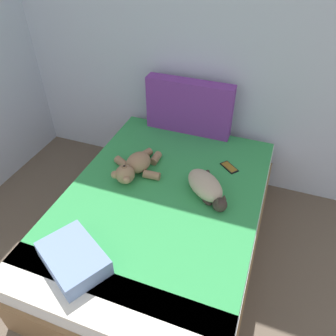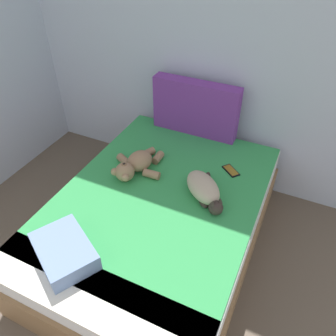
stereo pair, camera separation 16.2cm
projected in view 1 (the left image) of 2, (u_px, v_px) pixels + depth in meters
wall_back at (229, 45)px, 2.59m from camera, size 3.97×0.06×2.58m
bed at (162, 223)px, 2.50m from camera, size 1.41×1.97×0.55m
patterned_cushion at (189, 107)px, 2.85m from camera, size 0.76×0.13×0.48m
cat at (207, 187)px, 2.30m from camera, size 0.38×0.41×0.15m
teddy_bear at (135, 166)px, 2.49m from camera, size 0.41×0.48×0.16m
cell_phone at (229, 167)px, 2.58m from camera, size 0.16×0.15×0.01m
throw_pillow at (74, 258)px, 1.86m from camera, size 0.49×0.44×0.11m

